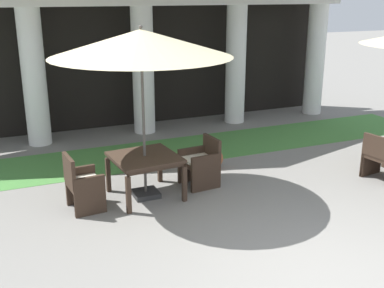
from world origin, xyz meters
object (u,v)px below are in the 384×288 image
(patio_table_near_foreground, at_px, (145,161))
(patio_chair_near_foreground_east, at_px, (201,163))
(terracotta_urn, at_px, (215,158))
(patio_umbrella_near_foreground, at_px, (141,44))
(patio_chair_mid_left_west, at_px, (384,158))
(patio_chair_near_foreground_west, at_px, (82,185))

(patio_table_near_foreground, bearing_deg, patio_chair_near_foreground_east, 5.12)
(patio_table_near_foreground, relative_size, terracotta_urn, 2.50)
(patio_umbrella_near_foreground, distance_m, patio_chair_mid_left_west, 4.80)
(patio_umbrella_near_foreground, xyz_separation_m, patio_chair_near_foreground_west, (-1.06, -0.09, -2.12))
(patio_chair_near_foreground_east, distance_m, terracotta_urn, 0.96)
(patio_chair_near_foreground_east, bearing_deg, patio_umbrella_near_foreground, 90.00)
(patio_chair_near_foreground_west, distance_m, patio_chair_mid_left_west, 5.33)
(patio_umbrella_near_foreground, bearing_deg, terracotta_urn, 25.47)
(patio_chair_mid_left_west, bearing_deg, patio_chair_near_foreground_east, -117.05)
(patio_chair_near_foreground_west, bearing_deg, terracotta_urn, 102.95)
(patio_chair_near_foreground_west, bearing_deg, patio_umbrella_near_foreground, 90.00)
(patio_chair_near_foreground_east, height_order, terracotta_urn, patio_chair_near_foreground_east)
(patio_umbrella_near_foreground, relative_size, patio_chair_mid_left_west, 3.32)
(patio_umbrella_near_foreground, height_order, patio_chair_mid_left_west, patio_umbrella_near_foreground)
(patio_table_near_foreground, relative_size, patio_chair_mid_left_west, 1.31)
(patio_chair_mid_left_west, bearing_deg, patio_chair_near_foreground_west, -107.80)
(patio_chair_near_foreground_east, bearing_deg, patio_chair_mid_left_west, -113.90)
(patio_chair_near_foreground_east, relative_size, terracotta_urn, 1.90)
(patio_chair_near_foreground_east, bearing_deg, terracotta_urn, -46.42)
(terracotta_urn, bearing_deg, patio_chair_near_foreground_east, -131.29)
(patio_table_near_foreground, xyz_separation_m, patio_chair_near_foreground_west, (-1.06, -0.09, -0.22))
(patio_table_near_foreground, xyz_separation_m, patio_umbrella_near_foreground, (0.00, -0.00, 1.90))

